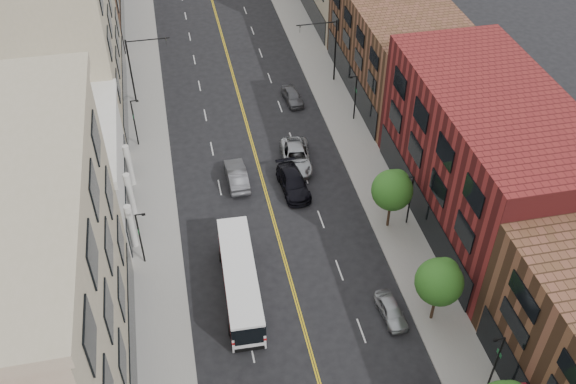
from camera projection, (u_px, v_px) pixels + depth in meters
sidewalk_left at (151, 175)px, 59.55m from camera, size 4.00×110.00×0.15m
sidewalk_right at (358, 149)px, 62.66m from camera, size 4.00×110.00×0.15m
bldg_l_tanoffice at (23, 309)px, 36.32m from camera, size 10.00×22.00×18.00m
bldg_l_white at (61, 179)px, 52.94m from camera, size 10.00×14.00×8.00m
bldg_l_far_a at (60, 31)px, 62.29m from camera, size 10.00×20.00×18.00m
bldg_r_mid at (486, 159)px, 51.72m from camera, size 10.00×22.00×12.00m
bldg_r_far_a at (398, 48)px, 67.95m from camera, size 10.00×20.00×10.00m
tree_r_2 at (440, 280)px, 44.39m from camera, size 3.40×3.40×5.59m
tree_r_3 at (393, 189)px, 51.81m from camera, size 3.40×3.40×5.59m
lamp_l_2 at (140, 236)px, 49.35m from camera, size 0.81×0.55×5.05m
lamp_l_3 at (135, 120)px, 61.22m from camera, size 0.81×0.55×5.05m
lamp_r_1 at (497, 359)px, 40.88m from camera, size 0.81×0.55×5.05m
lamp_r_2 at (410, 197)px, 52.75m from camera, size 0.81×0.55×5.05m
lamp_r_3 at (355, 95)px, 64.62m from camera, size 0.81×0.55×5.05m
signal_mast_left at (137, 63)px, 66.17m from camera, size 4.49×0.18×7.20m
signal_mast_right at (329, 44)px, 69.36m from camera, size 4.49×0.18×7.20m
city_bus at (240, 279)px, 47.79m from camera, size 2.96×11.07×2.82m
car_parked_far at (391, 311)px, 46.77m from camera, size 1.80×3.89×1.29m
car_lane_behind at (237, 175)px, 58.34m from camera, size 1.84×5.02×1.64m
car_lane_a at (293, 183)px, 57.59m from camera, size 2.58×5.63×1.60m
car_lane_b at (296, 157)px, 60.42m from camera, size 3.41×6.21×1.65m
car_lane_c at (292, 96)px, 68.72m from camera, size 2.01×4.23×1.39m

